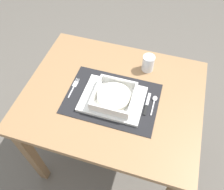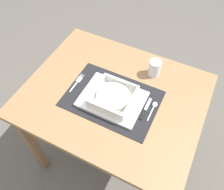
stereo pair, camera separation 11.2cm
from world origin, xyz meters
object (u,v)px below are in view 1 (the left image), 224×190
Objects in this scene: spoon at (154,101)px; drinking_glass at (148,64)px; fork at (74,86)px; dining_table at (113,106)px; porridge_bowl at (114,97)px; butter_knife at (147,105)px.

drinking_glass is (-0.08, 0.20, 0.03)m from spoon.
dining_table is at bearing 4.19° from fork.
fork is (-0.22, 0.03, -0.03)m from porridge_bowl.
dining_table is 0.23m from fork.
fork is at bearing -145.17° from drinking_glass.
butter_knife reaches higher than dining_table.
drinking_glass is (0.13, 0.22, 0.15)m from dining_table.
porridge_bowl reaches higher than spoon.
butter_knife is 0.25m from drinking_glass.
butter_knife is at bearing -131.38° from spoon.
spoon reaches higher than butter_knife.
drinking_glass is at bearing 34.64° from fork.
butter_knife is at bearing -1.26° from fork.
porridge_bowl is 0.28m from drinking_glass.
porridge_bowl is 1.46× the size of fork.
dining_table is 0.21m from butter_knife.
butter_knife reaches higher than fork.
fork is 0.41m from drinking_glass.
porridge_bowl is at bearing -169.94° from butter_knife.
porridge_bowl is 2.08× the size of drinking_glass.
spoon is 0.87× the size of butter_knife.
porridge_bowl reaches higher than butter_knife.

